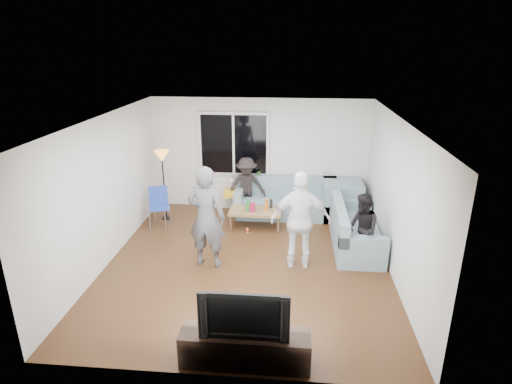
# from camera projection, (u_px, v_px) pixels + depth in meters

# --- Properties ---
(floor) EXTENTS (5.00, 5.50, 0.04)m
(floor) POSITION_uv_depth(u_px,v_px,m) (248.00, 264.00, 7.62)
(floor) COLOR #56351C
(floor) RESTS_ON ground
(ceiling) EXTENTS (5.00, 5.50, 0.04)m
(ceiling) POSITION_uv_depth(u_px,v_px,m) (246.00, 118.00, 6.73)
(ceiling) COLOR white
(ceiling) RESTS_ON ground
(wall_back) EXTENTS (5.00, 0.04, 2.60)m
(wall_back) POSITION_uv_depth(u_px,v_px,m) (260.00, 154.00, 9.77)
(wall_back) COLOR silver
(wall_back) RESTS_ON ground
(wall_front) EXTENTS (5.00, 0.04, 2.60)m
(wall_front) POSITION_uv_depth(u_px,v_px,m) (219.00, 283.00, 4.58)
(wall_front) COLOR silver
(wall_front) RESTS_ON ground
(wall_left) EXTENTS (0.04, 5.50, 2.60)m
(wall_left) POSITION_uv_depth(u_px,v_px,m) (105.00, 191.00, 7.39)
(wall_left) COLOR silver
(wall_left) RESTS_ON ground
(wall_right) EXTENTS (0.04, 5.50, 2.60)m
(wall_right) POSITION_uv_depth(u_px,v_px,m) (398.00, 200.00, 6.96)
(wall_right) COLOR silver
(wall_right) RESTS_ON ground
(window_frame) EXTENTS (1.62, 0.06, 1.47)m
(window_frame) POSITION_uv_depth(u_px,v_px,m) (234.00, 144.00, 9.66)
(window_frame) COLOR white
(window_frame) RESTS_ON wall_back
(window_glass) EXTENTS (1.50, 0.02, 1.35)m
(window_glass) POSITION_uv_depth(u_px,v_px,m) (234.00, 145.00, 9.62)
(window_glass) COLOR black
(window_glass) RESTS_ON window_frame
(window_mullion) EXTENTS (0.05, 0.03, 1.35)m
(window_mullion) POSITION_uv_depth(u_px,v_px,m) (234.00, 145.00, 9.62)
(window_mullion) COLOR white
(window_mullion) RESTS_ON window_frame
(radiator) EXTENTS (1.30, 0.12, 0.62)m
(radiator) POSITION_uv_depth(u_px,v_px,m) (235.00, 195.00, 10.04)
(radiator) COLOR silver
(radiator) RESTS_ON floor
(potted_plant) EXTENTS (0.21, 0.18, 0.33)m
(potted_plant) POSITION_uv_depth(u_px,v_px,m) (257.00, 177.00, 9.81)
(potted_plant) COLOR #336026
(potted_plant) RESTS_ON radiator
(vase) EXTENTS (0.19, 0.19, 0.17)m
(vase) POSITION_uv_depth(u_px,v_px,m) (232.00, 180.00, 9.89)
(vase) COLOR white
(vase) RESTS_ON radiator
(sofa_back_section) EXTENTS (2.30, 0.85, 0.85)m
(sofa_back_section) POSITION_uv_depth(u_px,v_px,m) (286.00, 198.00, 9.54)
(sofa_back_section) COLOR gray
(sofa_back_section) RESTS_ON floor
(sofa_right_section) EXTENTS (2.00, 0.85, 0.85)m
(sofa_right_section) POSITION_uv_depth(u_px,v_px,m) (356.00, 226.00, 8.12)
(sofa_right_section) COLOR gray
(sofa_right_section) RESTS_ON floor
(sofa_corner) EXTENTS (0.85, 0.85, 0.85)m
(sofa_corner) POSITION_uv_depth(u_px,v_px,m) (342.00, 200.00, 9.44)
(sofa_corner) COLOR gray
(sofa_corner) RESTS_ON floor
(cushion_yellow) EXTENTS (0.41, 0.36, 0.14)m
(cushion_yellow) POSITION_uv_depth(u_px,v_px,m) (232.00, 193.00, 9.60)
(cushion_yellow) COLOR gold
(cushion_yellow) RESTS_ON sofa_back_section
(cushion_red) EXTENTS (0.39, 0.34, 0.13)m
(cushion_red) POSITION_uv_depth(u_px,v_px,m) (236.00, 192.00, 9.67)
(cushion_red) COLOR maroon
(cushion_red) RESTS_ON sofa_back_section
(coffee_table) EXTENTS (1.11, 0.61, 0.40)m
(coffee_table) POSITION_uv_depth(u_px,v_px,m) (255.00, 218.00, 9.02)
(coffee_table) COLOR #9A7A4A
(coffee_table) RESTS_ON floor
(pitcher) EXTENTS (0.17, 0.17, 0.17)m
(pitcher) POSITION_uv_depth(u_px,v_px,m) (251.00, 208.00, 8.84)
(pitcher) COLOR #9C1C40
(pitcher) RESTS_ON coffee_table
(side_chair) EXTENTS (0.51, 0.51, 0.86)m
(side_chair) POSITION_uv_depth(u_px,v_px,m) (159.00, 208.00, 8.98)
(side_chair) COLOR #2644A8
(side_chair) RESTS_ON floor
(floor_lamp) EXTENTS (0.32, 0.32, 1.56)m
(floor_lamp) POSITION_uv_depth(u_px,v_px,m) (164.00, 186.00, 9.26)
(floor_lamp) COLOR orange
(floor_lamp) RESTS_ON floor
(player_left) EXTENTS (0.72, 0.52, 1.83)m
(player_left) POSITION_uv_depth(u_px,v_px,m) (206.00, 217.00, 7.26)
(player_left) COLOR #4B4C51
(player_left) RESTS_ON floor
(player_right) EXTENTS (1.04, 0.45, 1.75)m
(player_right) POSITION_uv_depth(u_px,v_px,m) (301.00, 220.00, 7.23)
(player_right) COLOR white
(player_right) RESTS_ON floor
(spectator_right) EXTENTS (0.62, 0.72, 1.29)m
(spectator_right) POSITION_uv_depth(u_px,v_px,m) (362.00, 229.00, 7.43)
(spectator_right) COLOR black
(spectator_right) RESTS_ON floor
(spectator_back) EXTENTS (0.95, 0.66, 1.34)m
(spectator_back) POSITION_uv_depth(u_px,v_px,m) (246.00, 186.00, 9.57)
(spectator_back) COLOR black
(spectator_back) RESTS_ON floor
(tv_console) EXTENTS (1.60, 0.40, 0.44)m
(tv_console) POSITION_uv_depth(u_px,v_px,m) (245.00, 348.00, 5.17)
(tv_console) COLOR #36261B
(tv_console) RESTS_ON floor
(television) EXTENTS (1.08, 0.14, 0.62)m
(television) POSITION_uv_depth(u_px,v_px,m) (245.00, 312.00, 5.00)
(television) COLOR black
(television) RESTS_ON tv_console
(bottle_b) EXTENTS (0.08, 0.08, 0.24)m
(bottle_b) POSITION_uv_depth(u_px,v_px,m) (248.00, 207.00, 8.79)
(bottle_b) COLOR #188925
(bottle_b) RESTS_ON coffee_table
(bottle_d) EXTENTS (0.07, 0.07, 0.27)m
(bottle_d) POSITION_uv_depth(u_px,v_px,m) (266.00, 205.00, 8.84)
(bottle_d) COLOR orange
(bottle_d) RESTS_ON coffee_table
(bottle_e) EXTENTS (0.07, 0.07, 0.20)m
(bottle_e) POSITION_uv_depth(u_px,v_px,m) (271.00, 203.00, 9.02)
(bottle_e) COLOR black
(bottle_e) RESTS_ON coffee_table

